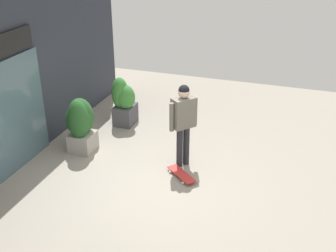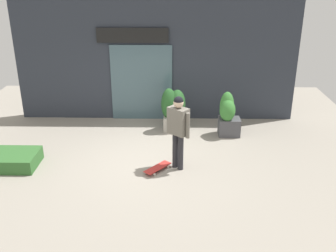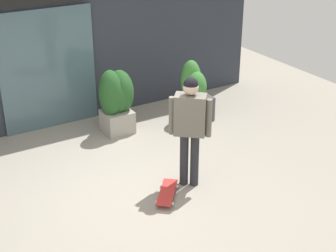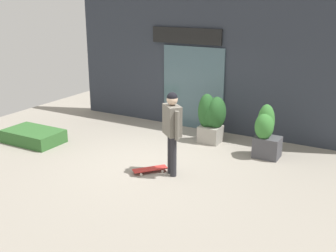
{
  "view_description": "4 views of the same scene",
  "coord_description": "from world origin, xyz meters",
  "px_view_note": "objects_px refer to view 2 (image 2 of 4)",
  "views": [
    {
      "loc": [
        -6.56,
        -2.61,
        4.55
      ],
      "look_at": [
        0.41,
        -0.24,
        0.95
      ],
      "focal_mm": 45.05,
      "sensor_mm": 36.0,
      "label": 1
    },
    {
      "loc": [
        0.57,
        -8.48,
        4.4
      ],
      "look_at": [
        0.41,
        -0.24,
        0.95
      ],
      "focal_mm": 41.66,
      "sensor_mm": 36.0,
      "label": 2
    },
    {
      "loc": [
        -3.1,
        -6.07,
        4.18
      ],
      "look_at": [
        0.41,
        -0.24,
        0.95
      ],
      "focal_mm": 54.18,
      "sensor_mm": 36.0,
      "label": 3
    },
    {
      "loc": [
        4.52,
        -7.51,
        3.58
      ],
      "look_at": [
        0.41,
        -0.24,
        0.95
      ],
      "focal_mm": 44.89,
      "sensor_mm": 36.0,
      "label": 4
    }
  ],
  "objects_px": {
    "skateboard": "(158,168)",
    "planter_box_right": "(228,115)",
    "skateboarder": "(178,125)",
    "planter_box_left": "(174,107)"
  },
  "relations": [
    {
      "from": "skateboarder",
      "to": "skateboard",
      "type": "distance_m",
      "value": 1.12
    },
    {
      "from": "skateboard",
      "to": "planter_box_right",
      "type": "height_order",
      "value": "planter_box_right"
    },
    {
      "from": "skateboarder",
      "to": "planter_box_left",
      "type": "relative_size",
      "value": 1.41
    },
    {
      "from": "skateboarder",
      "to": "skateboard",
      "type": "xyz_separation_m",
      "value": [
        -0.46,
        -0.12,
        -1.02
      ]
    },
    {
      "from": "planter_box_left",
      "to": "planter_box_right",
      "type": "relative_size",
      "value": 1.01
    },
    {
      "from": "skateboarder",
      "to": "skateboard",
      "type": "relative_size",
      "value": 2.49
    },
    {
      "from": "skateboard",
      "to": "planter_box_right",
      "type": "bearing_deg",
      "value": 178.02
    },
    {
      "from": "skateboarder",
      "to": "planter_box_left",
      "type": "height_order",
      "value": "skateboarder"
    },
    {
      "from": "skateboarder",
      "to": "planter_box_right",
      "type": "relative_size",
      "value": 1.43
    },
    {
      "from": "skateboarder",
      "to": "planter_box_right",
      "type": "distance_m",
      "value": 2.41
    }
  ]
}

